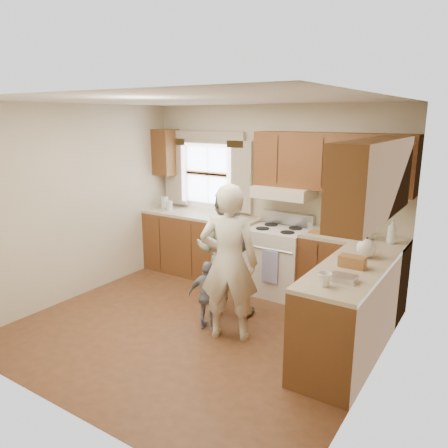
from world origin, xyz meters
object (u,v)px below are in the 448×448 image
Objects in this scene: stove at (278,260)px; woman_left at (229,263)px; woman_right at (225,252)px; child at (208,296)px.

stove is 1.46m from woman_left.
woman_right reaches higher than stove.
woman_left is 0.64m from woman_right.
woman_left reaches higher than woman_right.
child is (-0.30, 0.04, -0.45)m from woman_left.
woman_left reaches higher than child.
stove is 1.39m from child.
woman_left reaches higher than stove.
stove is 0.63× the size of woman_left.
woman_right is 0.61m from child.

